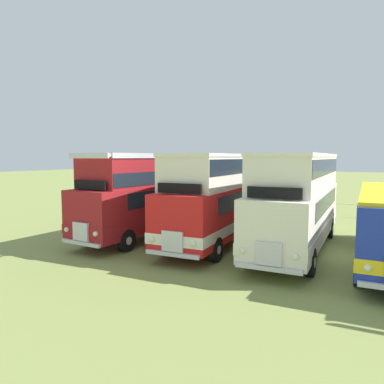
# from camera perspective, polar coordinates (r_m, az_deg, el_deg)

# --- Properties ---
(ground_plane) EXTENTS (200.00, 200.00, 0.00)m
(ground_plane) POSITION_cam_1_polar(r_m,az_deg,el_deg) (17.65, 22.29, -9.14)
(ground_plane) COLOR olive
(bus_first_in_row) EXTENTS (3.07, 11.33, 4.52)m
(bus_first_in_row) POSITION_cam_1_polar(r_m,az_deg,el_deg) (20.63, -5.30, -0.02)
(bus_first_in_row) COLOR maroon
(bus_first_in_row) RESTS_ON ground
(bus_second_in_row) EXTENTS (3.17, 11.03, 4.49)m
(bus_second_in_row) POSITION_cam_1_polar(r_m,az_deg,el_deg) (18.91, 4.79, -0.18)
(bus_second_in_row) COLOR red
(bus_second_in_row) RESTS_ON ground
(bus_third_in_row) EXTENTS (2.96, 10.79, 4.49)m
(bus_third_in_row) POSITION_cam_1_polar(r_m,az_deg,el_deg) (17.63, 16.33, -0.79)
(bus_third_in_row) COLOR silver
(bus_third_in_row) RESTS_ON ground
(rope_fence_line) EXTENTS (25.51, 0.08, 1.05)m
(rope_fence_line) POSITION_cam_1_polar(r_m,az_deg,el_deg) (28.63, 24.76, -2.34)
(rope_fence_line) COLOR #8C704C
(rope_fence_line) RESTS_ON ground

